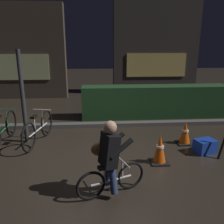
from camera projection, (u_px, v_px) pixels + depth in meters
The scene contains 12 objects.
ground_plane at pixel (104, 162), 4.87m from camera, with size 40.00×40.00×0.00m, color #2D261E.
sidewalk_curb at pixel (102, 125), 6.97m from camera, with size 12.00×0.24×0.12m, color #56544F.
hedge_row at pixel (155, 101), 7.83m from camera, with size 4.80×0.70×1.05m, color #214723.
storefront_left at pixel (10, 52), 10.30m from camera, with size 4.79×0.54×4.06m.
storefront_right at pixel (156, 47), 11.35m from camera, with size 4.09×0.54×4.54m.
street_post at pixel (23, 98), 5.59m from camera, with size 0.10×0.10×2.24m, color #2D2D33.
parked_bike_left_mid at pixel (3, 129), 5.71m from camera, with size 0.46×1.73×0.79m.
parked_bike_center_left at pixel (38, 129), 5.75m from camera, with size 0.47×1.67×0.78m.
traffic_cone_near at pixel (160, 149), 4.77m from camera, with size 0.36×0.36×0.61m.
traffic_cone_far at pixel (185, 133), 5.72m from camera, with size 0.36×0.36×0.56m.
blue_crate at pixel (205, 146), 5.27m from camera, with size 0.44×0.32×0.30m, color #193DB7.
cyclist at pixel (109, 158), 3.68m from camera, with size 1.12×0.53×1.25m.
Camera 1 is at (-0.15, -4.41, 2.33)m, focal length 37.82 mm.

